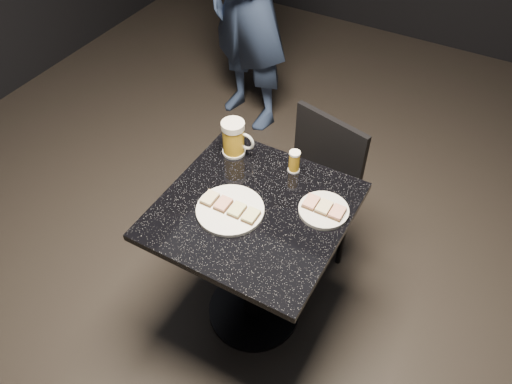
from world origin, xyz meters
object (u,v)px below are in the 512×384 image
patron (251,0)px  plate_small (324,210)px  table (254,247)px  beer_tumbler (294,161)px  beer_mug (234,138)px  plate_large (230,210)px  chair (311,191)px

patron → plate_small: bearing=-35.9°
patron → table: patron is taller
beer_tumbler → beer_mug: bearing=-175.0°
plate_large → beer_mug: bearing=118.1°
plate_small → beer_tumbler: (-0.20, 0.15, 0.04)m
plate_small → beer_tumbler: 0.25m
table → chair: 0.43m
beer_mug → patron: bearing=116.7°
plate_large → patron: patron is taller
patron → table: bearing=-45.3°
plate_small → beer_mug: bearing=165.0°
plate_large → plate_small: 0.36m
plate_large → patron: 1.61m
table → patron: bearing=120.1°
plate_large → table: 0.26m
plate_small → beer_tumbler: beer_tumbler is taller
plate_large → beer_tumbler: 0.34m
beer_tumbler → chair: size_ratio=0.11×
table → chair: (0.07, 0.42, -0.01)m
plate_small → beer_tumbler: size_ratio=1.96×
table → beer_mug: size_ratio=4.75×
table → beer_mug: bearing=133.5°
plate_small → plate_large: bearing=-150.9°
table → beer_tumbler: 0.40m
beer_tumbler → plate_large: bearing=-108.8°
plate_large → table: bearing=39.5°
plate_large → chair: size_ratio=0.30×
plate_large → plate_small: bearing=29.1°
plate_large → table: size_ratio=0.35×
chair → plate_large: bearing=-105.7°
table → beer_tumbler: beer_tumbler is taller
plate_small → beer_mug: size_ratio=1.22×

